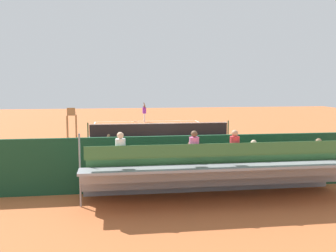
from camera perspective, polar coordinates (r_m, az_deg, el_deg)
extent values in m
plane|color=#BC6033|center=(28.31, -1.19, -1.50)|extent=(60.00, 60.00, 0.00)
cube|color=white|center=(39.17, -3.22, 0.74)|extent=(10.00, 0.10, 0.01)
cube|color=white|center=(17.63, 3.36, -6.45)|extent=(10.00, 0.10, 0.01)
cube|color=white|center=(29.36, 8.54, -1.28)|extent=(0.10, 22.00, 0.01)
cube|color=white|center=(28.13, -11.35, -1.67)|extent=(0.10, 22.00, 0.01)
cube|color=white|center=(34.27, -2.47, -0.09)|extent=(7.50, 0.10, 0.01)
cube|color=white|center=(22.40, 0.77, -3.64)|extent=(7.50, 0.10, 0.01)
cube|color=white|center=(28.31, -1.19, -1.49)|extent=(0.10, 12.10, 0.01)
cube|color=white|center=(39.17, -3.22, 0.74)|extent=(0.10, 0.30, 0.01)
cube|color=black|center=(28.25, -1.19, -0.59)|extent=(10.00, 0.02, 0.91)
cube|color=white|center=(28.20, -1.19, 0.39)|extent=(10.00, 0.04, 0.06)
cylinder|color=#2D5133|center=(29.32, 8.74, -0.24)|extent=(0.10, 0.10, 1.07)
cylinder|color=#2D5133|center=(28.06, -11.58, -0.60)|extent=(0.10, 0.10, 1.07)
cube|color=#194228|center=(14.56, 5.81, -5.23)|extent=(18.00, 0.16, 2.00)
cube|color=gray|center=(14.41, 6.12, -8.53)|extent=(9.00, 0.10, 0.45)
cube|color=gray|center=(14.03, 6.49, -8.16)|extent=(9.00, 0.80, 0.08)
cube|color=gray|center=(14.44, 6.09, -8.50)|extent=(9.00, 0.04, 0.45)
cube|color=#386B38|center=(13.84, 6.62, -6.58)|extent=(8.60, 0.36, 0.04)
cube|color=#386B38|center=(13.63, 6.83, -5.93)|extent=(8.60, 0.03, 0.36)
cube|color=gray|center=(13.18, 7.42, -7.13)|extent=(9.00, 0.80, 0.08)
cube|color=gray|center=(13.58, 6.97, -7.52)|extent=(9.00, 0.04, 0.45)
cube|color=#386B38|center=(12.99, 7.57, -5.43)|extent=(8.60, 0.36, 0.04)
cube|color=#386B38|center=(12.78, 7.81, -4.72)|extent=(8.60, 0.03, 0.36)
cube|color=gray|center=(12.33, 8.47, -5.95)|extent=(9.00, 0.80, 0.08)
cube|color=gray|center=(12.72, 7.96, -6.41)|extent=(9.00, 0.04, 0.45)
cube|color=#386B38|center=(12.15, 8.64, -4.12)|extent=(8.60, 0.36, 0.04)
cube|color=#386B38|center=(11.95, 8.91, -3.33)|extent=(8.60, 0.03, 0.36)
cylinder|color=gray|center=(12.66, -12.68, -6.34)|extent=(0.06, 0.06, 2.35)
cube|color=#2D2D33|center=(13.65, -0.71, -6.55)|extent=(0.32, 0.40, 0.12)
cylinder|color=black|center=(13.48, -0.65, -5.48)|extent=(0.30, 0.30, 0.45)
sphere|color=brown|center=(13.41, -0.65, -4.12)|extent=(0.20, 0.20, 0.20)
cube|color=#2D2D33|center=(14.46, 20.74, -4.41)|extent=(0.32, 0.40, 0.12)
cylinder|color=black|center=(14.31, 21.02, -3.38)|extent=(0.30, 0.30, 0.45)
sphere|color=#8C6647|center=(14.26, 21.07, -2.09)|extent=(0.20, 0.20, 0.20)
cube|color=#2D2D33|center=(12.37, 9.48, -3.75)|extent=(0.32, 0.40, 0.12)
cylinder|color=red|center=(12.21, 9.67, -2.53)|extent=(0.30, 0.30, 0.45)
sphere|color=tan|center=(12.17, 9.70, -1.02)|extent=(0.20, 0.20, 0.20)
cube|color=#2D2D33|center=(12.05, 3.69, -3.95)|extent=(0.32, 0.40, 0.12)
cylinder|color=pink|center=(11.88, 3.83, -2.71)|extent=(0.30, 0.30, 0.45)
sphere|color=brown|center=(11.84, 3.84, -1.15)|extent=(0.20, 0.20, 0.20)
cube|color=#2D2D33|center=(13.50, 12.12, -4.89)|extent=(0.32, 0.40, 0.12)
cylinder|color=green|center=(13.34, 12.33, -3.79)|extent=(0.30, 0.30, 0.45)
sphere|color=beige|center=(13.28, 12.36, -2.41)|extent=(0.20, 0.20, 0.20)
cube|color=#2D2D33|center=(13.55, -5.72, -6.68)|extent=(0.32, 0.40, 0.12)
cylinder|color=black|center=(13.37, -5.71, -5.61)|extent=(0.30, 0.30, 0.45)
sphere|color=tan|center=(13.31, -5.73, -4.24)|extent=(0.20, 0.20, 0.20)
cube|color=#2D2D33|center=(13.74, 1.73, -6.46)|extent=(0.32, 0.40, 0.12)
cylinder|color=#9399A3|center=(13.57, 1.82, -5.40)|extent=(0.30, 0.30, 0.45)
sphere|color=#8C6647|center=(13.50, 1.83, -4.05)|extent=(0.20, 0.20, 0.20)
cube|color=#2D2D33|center=(11.79, -6.94, -4.22)|extent=(0.32, 0.40, 0.12)
cylinder|color=white|center=(11.62, -6.94, -2.95)|extent=(0.30, 0.30, 0.45)
sphere|color=beige|center=(11.57, -6.96, -1.36)|extent=(0.20, 0.20, 0.20)
cube|color=#2D2D33|center=(15.11, 18.20, -5.60)|extent=(0.32, 0.40, 0.12)
cylinder|color=yellow|center=(14.95, 18.44, -4.62)|extent=(0.30, 0.30, 0.45)
sphere|color=tan|center=(14.89, 18.49, -3.40)|extent=(0.20, 0.20, 0.20)
cube|color=#2D2D33|center=(12.92, 3.23, -5.27)|extent=(0.32, 0.40, 0.12)
cylinder|color=red|center=(12.75, 3.34, -4.13)|extent=(0.30, 0.30, 0.45)
sphere|color=brown|center=(12.69, 3.35, -2.68)|extent=(0.20, 0.20, 0.20)
cylinder|color=olive|center=(28.40, -13.17, -0.02)|extent=(0.07, 0.07, 1.60)
cylinder|color=olive|center=(28.46, -14.37, -0.04)|extent=(0.07, 0.07, 1.60)
cylinder|color=olive|center=(27.81, -13.27, -0.16)|extent=(0.07, 0.07, 1.60)
cylinder|color=olive|center=(27.86, -14.50, -0.18)|extent=(0.07, 0.07, 1.60)
cube|color=olive|center=(28.05, -13.87, 1.59)|extent=(0.56, 0.56, 0.06)
cube|color=olive|center=(27.79, -13.93, 2.10)|extent=(0.56, 0.06, 0.48)
cube|color=olive|center=(28.01, -13.35, 1.90)|extent=(0.04, 0.48, 0.04)
cube|color=olive|center=(28.06, -14.41, 1.88)|extent=(0.04, 0.48, 0.04)
cube|color=#234C2D|center=(16.00, 12.00, -6.28)|extent=(1.80, 0.40, 0.05)
cylinder|color=#234C2D|center=(16.33, 14.47, -6.90)|extent=(0.06, 0.06, 0.45)
cylinder|color=#234C2D|center=(15.81, 9.42, -7.21)|extent=(0.06, 0.06, 0.45)
cube|color=#234C2D|center=(15.78, 12.26, -5.35)|extent=(1.80, 0.04, 0.36)
cube|color=#334C8C|center=(15.41, 6.74, -7.71)|extent=(0.90, 0.36, 0.36)
cylinder|color=white|center=(38.13, -3.48, 1.21)|extent=(0.14, 0.14, 0.85)
cylinder|color=white|center=(37.92, -3.43, 1.18)|extent=(0.14, 0.14, 0.85)
cylinder|color=purple|center=(37.96, -3.47, 2.29)|extent=(0.38, 0.38, 0.60)
sphere|color=#8C6647|center=(37.94, -3.47, 2.91)|extent=(0.22, 0.22, 0.22)
cylinder|color=#8C6647|center=(37.71, -3.42, 3.02)|extent=(0.25, 0.10, 0.55)
cylinder|color=#8C6647|center=(38.18, -3.51, 2.36)|extent=(0.09, 0.09, 0.50)
cylinder|color=black|center=(38.42, -4.79, 0.63)|extent=(0.28, 0.05, 0.03)
torus|color=#D8CC4C|center=(38.42, -5.19, 0.62)|extent=(0.32, 0.32, 0.02)
cylinder|color=white|center=(38.42, -5.19, 0.62)|extent=(0.25, 0.25, 0.00)
sphere|color=#CCDB33|center=(34.72, -1.66, 0.05)|extent=(0.07, 0.07, 0.07)
sphere|color=#CCDB33|center=(37.43, -1.87, 0.52)|extent=(0.07, 0.07, 0.07)
cylinder|color=#232328|center=(15.19, -8.85, -7.00)|extent=(0.14, 0.14, 0.85)
cylinder|color=#232328|center=(15.41, -8.84, -6.81)|extent=(0.14, 0.14, 0.85)
cylinder|color=blue|center=(15.15, -8.89, -4.23)|extent=(0.36, 0.36, 0.60)
sphere|color=#8C6647|center=(15.08, -8.92, -2.70)|extent=(0.22, 0.22, 0.22)
cylinder|color=#8C6647|center=(15.28, -8.91, -2.24)|extent=(0.25, 0.09, 0.55)
cylinder|color=#8C6647|center=(14.93, -8.91, -4.28)|extent=(0.09, 0.09, 0.50)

